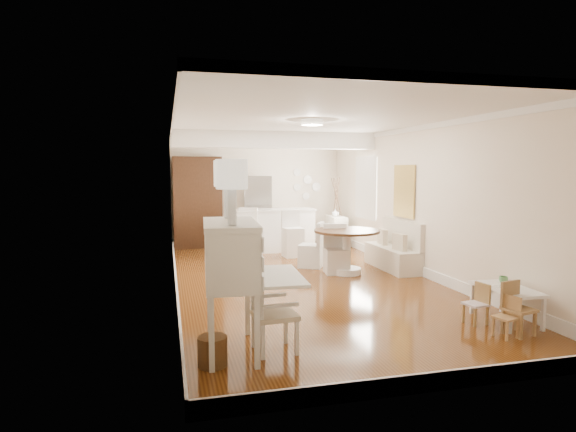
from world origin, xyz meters
name	(u,v)px	position (x,y,z in m)	size (l,w,h in m)	color
room	(301,169)	(0.04, 0.32, 1.98)	(9.00, 9.04, 2.82)	brown
secretary_bureau	(231,287)	(-1.70, -3.09, 0.72)	(1.12, 1.14, 1.43)	white
gustavian_armchair	(275,313)	(-1.24, -3.20, 0.42)	(0.49, 0.49, 0.85)	silver
wicker_basket	(212,351)	(-1.94, -3.43, 0.15)	(0.30, 0.30, 0.30)	brown
kids_table	(506,305)	(1.90, -2.95, 0.23)	(0.55, 0.91, 0.46)	white
kids_chair_a	(506,317)	(1.50, -3.44, 0.25)	(0.24, 0.24, 0.50)	tan
kids_chair_b	(476,303)	(1.47, -2.92, 0.27)	(0.26, 0.26, 0.53)	#AB864D
kids_chair_c	(519,309)	(1.71, -3.41, 0.32)	(0.31, 0.31, 0.65)	olive
banquette	(392,245)	(1.99, 0.50, 0.49)	(0.52, 1.60, 0.98)	silver
dining_table	(347,252)	(0.94, 0.29, 0.42)	(1.24, 1.24, 0.84)	#492B17
slip_chair_near	(337,249)	(0.77, 0.38, 0.47)	(0.44, 0.46, 0.93)	white
slip_chair_far	(311,245)	(0.47, 1.07, 0.46)	(0.43, 0.45, 0.92)	silver
breakfast_counter	(272,230)	(0.10, 3.10, 0.52)	(2.05, 0.65, 1.03)	white
bar_stool_left	(247,232)	(-0.58, 2.69, 0.55)	(0.44, 0.44, 1.09)	white
bar_stool_right	(293,234)	(0.40, 2.28, 0.53)	(0.42, 0.42, 1.06)	silver
pantry_cabinet	(197,202)	(-1.60, 4.18, 1.15)	(1.20, 0.60, 2.30)	#381E11
fridge	(271,211)	(0.30, 4.15, 0.90)	(0.75, 0.65, 1.80)	silver
sideboard	(336,231)	(1.86, 3.43, 0.39)	(0.36, 0.82, 0.78)	white
pencil_cup	(503,280)	(2.03, -2.72, 0.50)	(0.11, 0.11, 0.09)	#5DA05E
branch_vase	(335,213)	(1.83, 3.41, 0.88)	(0.18, 0.18, 0.19)	white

